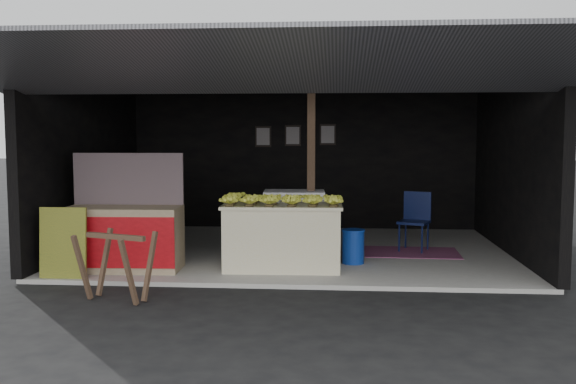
# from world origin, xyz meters

# --- Properties ---
(ground) EXTENTS (80.00, 80.00, 0.00)m
(ground) POSITION_xyz_m (0.00, 0.00, 0.00)
(ground) COLOR black
(ground) RESTS_ON ground
(concrete_slab) EXTENTS (7.00, 5.00, 0.06)m
(concrete_slab) POSITION_xyz_m (0.00, 2.50, 0.03)
(concrete_slab) COLOR gray
(concrete_slab) RESTS_ON ground
(shophouse) EXTENTS (7.40, 7.29, 3.02)m
(shophouse) POSITION_xyz_m (0.00, 2.82, 2.10)
(shophouse) COLOR black
(shophouse) RESTS_ON ground
(banana_table) EXTENTS (1.70, 1.07, 0.92)m
(banana_table) POSITION_xyz_m (-0.07, 1.03, 0.52)
(banana_table) COLOR beige
(banana_table) RESTS_ON concrete_slab
(banana_pile) EXTENTS (1.57, 0.97, 0.18)m
(banana_pile) POSITION_xyz_m (-0.07, 1.03, 1.08)
(banana_pile) COLOR yellow
(banana_pile) RESTS_ON banana_table
(white_crate) EXTENTS (0.97, 0.69, 1.03)m
(white_crate) POSITION_xyz_m (0.04, 1.83, 0.58)
(white_crate) COLOR white
(white_crate) RESTS_ON concrete_slab
(neighbor_stall) EXTENTS (1.62, 0.78, 1.64)m
(neighbor_stall) POSITION_xyz_m (-2.28, 0.72, 0.55)
(neighbor_stall) COLOR #998466
(neighbor_stall) RESTS_ON concrete_slab
(green_signboard) EXTENTS (0.63, 0.11, 0.94)m
(green_signboard) POSITION_xyz_m (-2.91, 0.14, 0.53)
(green_signboard) COLOR black
(green_signboard) RESTS_ON concrete_slab
(sawhorse) EXTENTS (0.90, 0.90, 0.80)m
(sawhorse) POSITION_xyz_m (-1.88, -0.75, 0.51)
(sawhorse) COLOR brown
(sawhorse) RESTS_ON ground
(water_barrel) EXTENTS (0.32, 0.32, 0.47)m
(water_barrel) POSITION_xyz_m (0.95, 1.42, 0.30)
(water_barrel) COLOR #0D3195
(water_barrel) RESTS_ON concrete_slab
(plastic_chair) EXTENTS (0.59, 0.59, 0.96)m
(plastic_chair) POSITION_xyz_m (1.98, 2.57, 0.63)
(plastic_chair) COLOR #091034
(plastic_chair) RESTS_ON concrete_slab
(magenta_rug) EXTENTS (1.53, 1.05, 0.01)m
(magenta_rug) POSITION_xyz_m (1.90, 2.34, 0.07)
(magenta_rug) COLOR #6B174A
(magenta_rug) RESTS_ON concrete_slab
(picture_frames) EXTENTS (1.62, 0.04, 0.46)m
(picture_frames) POSITION_xyz_m (-0.17, 4.89, 1.93)
(picture_frames) COLOR black
(picture_frames) RESTS_ON shophouse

